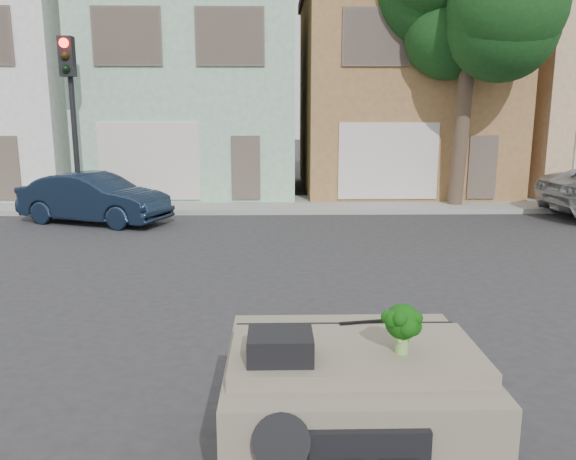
{
  "coord_description": "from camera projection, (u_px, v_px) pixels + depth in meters",
  "views": [
    {
      "loc": [
        -0.61,
        -7.22,
        2.89
      ],
      "look_at": [
        -0.44,
        0.5,
        1.3
      ],
      "focal_mm": 35.0,
      "sensor_mm": 36.0,
      "label": 1
    }
  ],
  "objects": [
    {
      "name": "ground_plane",
      "position": [
        321.0,
        330.0,
        7.66
      ],
      "size": [
        120.0,
        120.0,
        0.0
      ],
      "primitive_type": "plane",
      "color": "#303033",
      "rests_on": "ground"
    },
    {
      "name": "sidewalk",
      "position": [
        295.0,
        204.0,
        17.93
      ],
      "size": [
        40.0,
        3.0,
        0.15
      ],
      "primitive_type": "cube",
      "color": "gray",
      "rests_on": "ground"
    },
    {
      "name": "townhouse_mint",
      "position": [
        198.0,
        91.0,
        21.02
      ],
      "size": [
        7.2,
        8.2,
        7.55
      ],
      "primitive_type": "cube",
      "color": "#9CC8A9",
      "rests_on": "ground"
    },
    {
      "name": "townhouse_tan",
      "position": [
        397.0,
        91.0,
        21.19
      ],
      "size": [
        7.2,
        8.2,
        7.55
      ],
      "primitive_type": "cube",
      "color": "olive",
      "rests_on": "ground"
    },
    {
      "name": "navy_sedan",
      "position": [
        96.0,
        223.0,
        15.26
      ],
      "size": [
        4.34,
        2.77,
        1.35
      ],
      "primitive_type": "imported",
      "rotation": [
        0.0,
        0.0,
        1.22
      ],
      "color": "#142034",
      "rests_on": "ground"
    },
    {
      "name": "traffic_signal",
      "position": [
        73.0,
        127.0,
        16.31
      ],
      "size": [
        0.4,
        0.4,
        5.1
      ],
      "primitive_type": "cube",
      "color": "black",
      "rests_on": "ground"
    },
    {
      "name": "tree_near",
      "position": [
        465.0,
        68.0,
        16.51
      ],
      "size": [
        4.4,
        4.0,
        8.5
      ],
      "primitive_type": "cube",
      "color": "#143C15",
      "rests_on": "ground"
    },
    {
      "name": "car_dashboard",
      "position": [
        351.0,
        404.0,
        4.61
      ],
      "size": [
        2.0,
        1.8,
        1.12
      ],
      "primitive_type": "cube",
      "color": "gray",
      "rests_on": "ground"
    },
    {
      "name": "instrument_hump",
      "position": [
        280.0,
        346.0,
        4.12
      ],
      "size": [
        0.48,
        0.38,
        0.2
      ],
      "primitive_type": "cube",
      "color": "black",
      "rests_on": "car_dashboard"
    },
    {
      "name": "wiper_arm",
      "position": [
        378.0,
        321.0,
        4.88
      ],
      "size": [
        0.69,
        0.15,
        0.02
      ],
      "primitive_type": "cube",
      "rotation": [
        0.0,
        0.0,
        0.17
      ],
      "color": "black",
      "rests_on": "car_dashboard"
    },
    {
      "name": "broccoli",
      "position": [
        402.0,
        328.0,
        4.21
      ],
      "size": [
        0.4,
        0.4,
        0.39
      ],
      "primitive_type": "cube",
      "rotation": [
        0.0,
        0.0,
        1.87
      ],
      "color": "#0C3809",
      "rests_on": "car_dashboard"
    }
  ]
}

